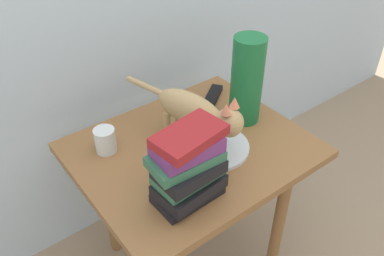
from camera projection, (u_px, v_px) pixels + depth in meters
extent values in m
plane|color=gray|center=(192.00, 255.00, 1.71)|extent=(6.00, 6.00, 0.00)
cube|color=olive|center=(192.00, 150.00, 1.36)|extent=(0.76, 0.62, 0.03)
cylinder|color=olive|center=(279.00, 219.00, 1.50)|extent=(0.04, 0.04, 0.57)
cylinder|color=olive|center=(108.00, 202.00, 1.58)|extent=(0.04, 0.04, 0.57)
cylinder|color=olive|center=(202.00, 154.00, 1.80)|extent=(0.04, 0.04, 0.57)
cylinder|color=silver|center=(214.00, 147.00, 1.34)|extent=(0.24, 0.24, 0.01)
ellipsoid|color=#E0BC7A|center=(210.00, 138.00, 1.32)|extent=(0.07, 0.09, 0.05)
cylinder|color=tan|center=(216.00, 135.00, 1.32)|extent=(0.02, 0.02, 0.10)
cylinder|color=tan|center=(205.00, 144.00, 1.28)|extent=(0.02, 0.02, 0.10)
cylinder|color=tan|center=(179.00, 117.00, 1.40)|extent=(0.02, 0.02, 0.10)
cylinder|color=tan|center=(167.00, 125.00, 1.36)|extent=(0.02, 0.02, 0.10)
ellipsoid|color=tan|center=(190.00, 109.00, 1.29)|extent=(0.15, 0.27, 0.11)
sphere|color=tan|center=(229.00, 123.00, 1.21)|extent=(0.09, 0.09, 0.09)
cone|color=#DD8460|center=(235.00, 102.00, 1.18)|extent=(0.03, 0.03, 0.03)
cone|color=#DD8460|center=(226.00, 109.00, 1.16)|extent=(0.03, 0.03, 0.03)
cylinder|color=tan|center=(145.00, 86.00, 1.39)|extent=(0.06, 0.16, 0.02)
cube|color=black|center=(188.00, 194.00, 1.16)|extent=(0.20, 0.12, 0.03)
cube|color=black|center=(189.00, 186.00, 1.14)|extent=(0.21, 0.14, 0.04)
cube|color=#336B4C|center=(188.00, 175.00, 1.12)|extent=(0.20, 0.12, 0.03)
cube|color=black|center=(189.00, 169.00, 1.09)|extent=(0.19, 0.13, 0.04)
cube|color=#336B4C|center=(185.00, 159.00, 1.07)|extent=(0.20, 0.12, 0.03)
cube|color=#72337A|center=(187.00, 147.00, 1.06)|extent=(0.18, 0.12, 0.04)
cube|color=maroon|center=(189.00, 136.00, 1.03)|extent=(0.21, 0.14, 0.03)
cylinder|color=#196B38|center=(247.00, 81.00, 1.38)|extent=(0.11, 0.11, 0.32)
cylinder|color=silver|center=(105.00, 140.00, 1.31)|extent=(0.07, 0.07, 0.08)
cylinder|color=silver|center=(106.00, 145.00, 1.32)|extent=(0.06, 0.06, 0.04)
cube|color=black|center=(213.00, 96.00, 1.58)|extent=(0.15, 0.12, 0.02)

